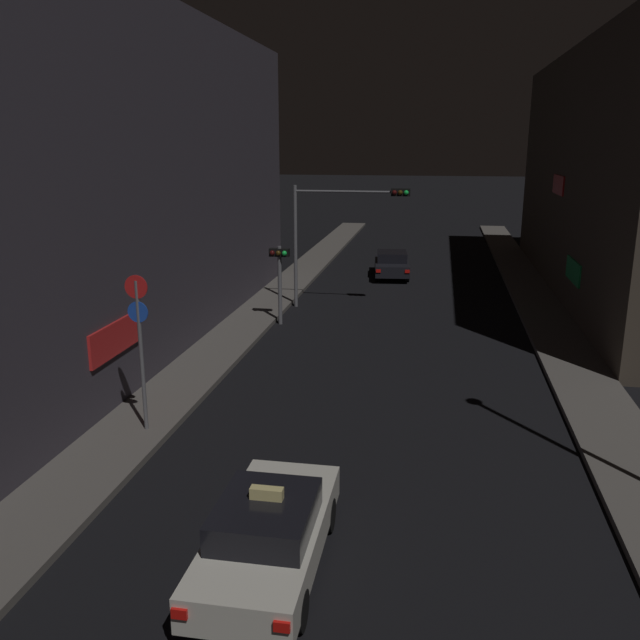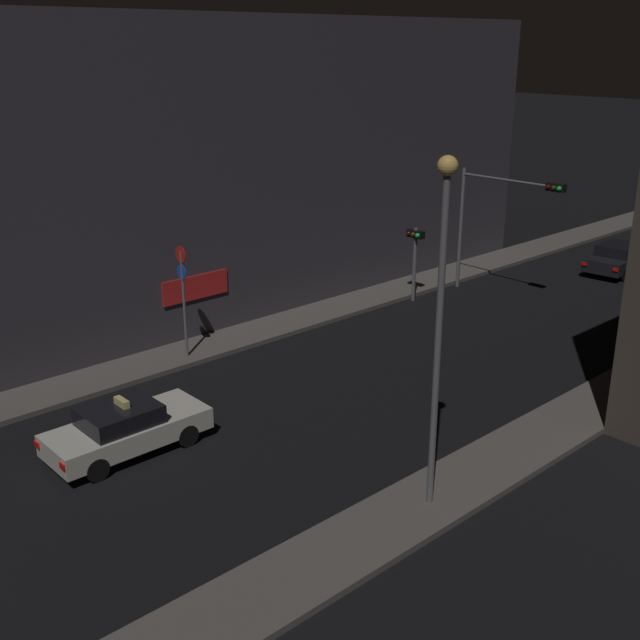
{
  "view_description": "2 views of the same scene",
  "coord_description": "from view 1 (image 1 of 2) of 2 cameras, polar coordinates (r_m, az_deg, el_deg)",
  "views": [
    {
      "loc": [
        1.43,
        -1.72,
        7.22
      ],
      "look_at": [
        -1.89,
        16.96,
        2.14
      ],
      "focal_mm": 37.38,
      "sensor_mm": 36.0,
      "label": 1
    },
    {
      "loc": [
        16.42,
        -0.85,
        10.66
      ],
      "look_at": [
        -0.53,
        14.58,
        2.46
      ],
      "focal_mm": 43.92,
      "sensor_mm": 36.0,
      "label": 2
    }
  ],
  "objects": [
    {
      "name": "taxi",
      "position": [
        12.01,
        -4.44,
        -17.71
      ],
      "size": [
        1.82,
        4.45,
        1.62
      ],
      "color": "silver",
      "rests_on": "ground_plane"
    },
    {
      "name": "far_car",
      "position": [
        37.01,
        6.15,
        4.82
      ],
      "size": [
        2.23,
        4.61,
        1.42
      ],
      "color": "black",
      "rests_on": "ground_plane"
    },
    {
      "name": "building_facade_left",
      "position": [
        25.67,
        -23.02,
        10.68
      ],
      "size": [
        10.78,
        27.81,
        11.61
      ],
      "color": "#3D3842",
      "rests_on": "ground_plane"
    },
    {
      "name": "sidewalk_right",
      "position": [
        30.9,
        18.37,
        0.87
      ],
      "size": [
        2.05,
        59.98,
        0.17
      ],
      "primitive_type": "cube",
      "color": "#5B5651",
      "rests_on": "ground_plane"
    },
    {
      "name": "sign_pole_left",
      "position": [
        16.88,
        -15.15,
        -1.53
      ],
      "size": [
        0.58,
        0.1,
        3.98
      ],
      "color": "slate",
      "rests_on": "sidewalk_left"
    },
    {
      "name": "sidewalk_left",
      "position": [
        31.46,
        -3.95,
        1.85
      ],
      "size": [
        2.05,
        59.98,
        0.17
      ],
      "primitive_type": "cube",
      "color": "#5B5651",
      "rests_on": "ground_plane"
    },
    {
      "name": "traffic_light_overhead",
      "position": [
        29.18,
        1.61,
        8.56
      ],
      "size": [
        5.05,
        0.42,
        5.41
      ],
      "color": "slate",
      "rests_on": "ground_plane"
    },
    {
      "name": "traffic_light_left_kerb",
      "position": [
        26.8,
        -3.49,
        4.47
      ],
      "size": [
        0.8,
        0.42,
        3.21
      ],
      "color": "slate",
      "rests_on": "ground_plane"
    }
  ]
}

